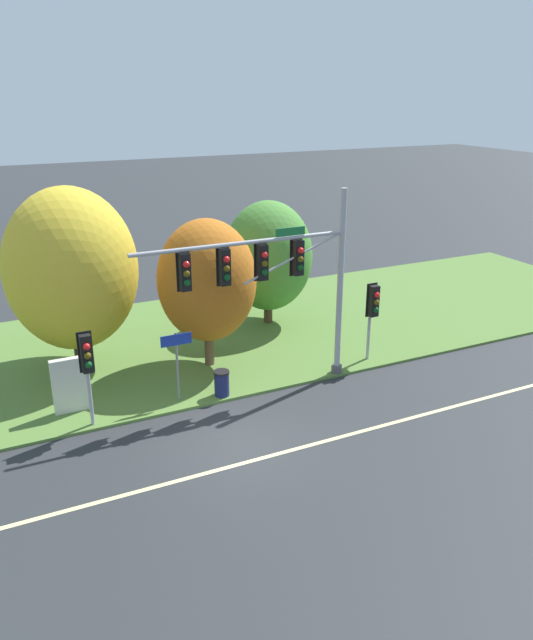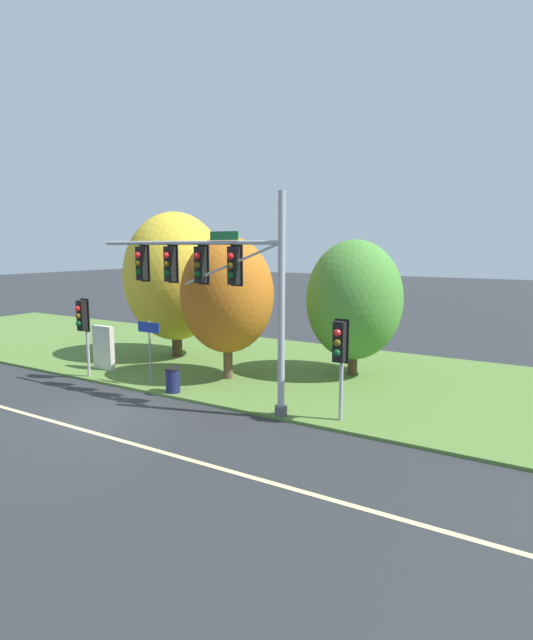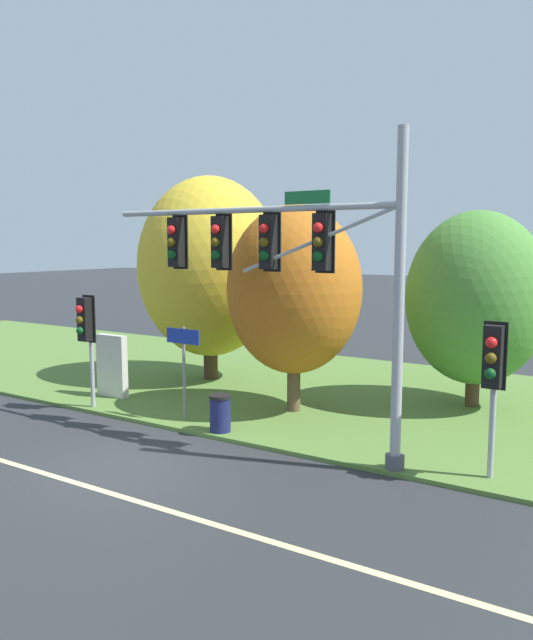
{
  "view_description": "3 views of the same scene",
  "coord_description": "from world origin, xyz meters",
  "px_view_note": "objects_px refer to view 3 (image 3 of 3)",
  "views": [
    {
      "loc": [
        -6.52,
        -15.46,
        10.27
      ],
      "look_at": [
        2.71,
        3.63,
        2.32
      ],
      "focal_mm": 35.0,
      "sensor_mm": 36.0,
      "label": 1
    },
    {
      "loc": [
        12.65,
        -10.51,
        5.4
      ],
      "look_at": [
        3.52,
        4.64,
        2.78
      ],
      "focal_mm": 28.0,
      "sensor_mm": 36.0,
      "label": 2
    },
    {
      "loc": [
        9.66,
        -9.24,
        4.75
      ],
      "look_at": [
        0.95,
        4.47,
        2.75
      ],
      "focal_mm": 35.0,
      "sensor_mm": 36.0,
      "label": 3
    }
  ],
  "objects_px": {
    "traffic_signal_mast": "(288,260)",
    "pedestrian_signal_near_kerb": "(493,366)",
    "info_kiosk": "(112,366)",
    "route_sign_post": "(183,357)",
    "tree_left_of_mast": "(294,290)",
    "tree_nearest_road": "(210,267)",
    "trash_bin": "(220,413)",
    "tree_behind_signpost": "(476,298)",
    "pedestrian_signal_further_along": "(86,326)"
  },
  "relations": [
    {
      "from": "pedestrian_signal_further_along",
      "to": "traffic_signal_mast",
      "type": "bearing_deg",
      "value": 0.63
    },
    {
      "from": "trash_bin",
      "to": "pedestrian_signal_further_along",
      "type": "bearing_deg",
      "value": -177.09
    },
    {
      "from": "tree_behind_signpost",
      "to": "pedestrian_signal_further_along",
      "type": "bearing_deg",
      "value": -146.32
    },
    {
      "from": "traffic_signal_mast",
      "to": "pedestrian_signal_near_kerb",
      "type": "bearing_deg",
      "value": 5.23
    },
    {
      "from": "route_sign_post",
      "to": "trash_bin",
      "type": "xyz_separation_m",
      "value": [
        1.46,
        -0.36,
        -1.21
      ]
    },
    {
      "from": "tree_left_of_mast",
      "to": "info_kiosk",
      "type": "distance_m",
      "value": 6.22
    },
    {
      "from": "pedestrian_signal_further_along",
      "to": "trash_bin",
      "type": "distance_m",
      "value": 4.87
    },
    {
      "from": "tree_left_of_mast",
      "to": "info_kiosk",
      "type": "bearing_deg",
      "value": -164.29
    },
    {
      "from": "tree_nearest_road",
      "to": "trash_bin",
      "type": "relative_size",
      "value": 7.43
    },
    {
      "from": "pedestrian_signal_near_kerb",
      "to": "trash_bin",
      "type": "bearing_deg",
      "value": -177.82
    },
    {
      "from": "traffic_signal_mast",
      "to": "pedestrian_signal_further_along",
      "type": "relative_size",
      "value": 2.42
    },
    {
      "from": "info_kiosk",
      "to": "trash_bin",
      "type": "bearing_deg",
      "value": -12.87
    },
    {
      "from": "pedestrian_signal_further_along",
      "to": "info_kiosk",
      "type": "bearing_deg",
      "value": 108.62
    },
    {
      "from": "pedestrian_signal_near_kerb",
      "to": "info_kiosk",
      "type": "relative_size",
      "value": 1.66
    },
    {
      "from": "pedestrian_signal_near_kerb",
      "to": "tree_left_of_mast",
      "type": "height_order",
      "value": "tree_left_of_mast"
    },
    {
      "from": "trash_bin",
      "to": "tree_behind_signpost",
      "type": "bearing_deg",
      "value": 51.55
    },
    {
      "from": "pedestrian_signal_further_along",
      "to": "tree_nearest_road",
      "type": "xyz_separation_m",
      "value": [
        0.53,
        5.0,
        1.51
      ]
    },
    {
      "from": "route_sign_post",
      "to": "trash_bin",
      "type": "bearing_deg",
      "value": -13.86
    },
    {
      "from": "traffic_signal_mast",
      "to": "pedestrian_signal_further_along",
      "type": "height_order",
      "value": "traffic_signal_mast"
    },
    {
      "from": "pedestrian_signal_near_kerb",
      "to": "pedestrian_signal_further_along",
      "type": "distance_m",
      "value": 10.9
    },
    {
      "from": "pedestrian_signal_near_kerb",
      "to": "trash_bin",
      "type": "distance_m",
      "value": 6.66
    },
    {
      "from": "traffic_signal_mast",
      "to": "tree_behind_signpost",
      "type": "height_order",
      "value": "traffic_signal_mast"
    },
    {
      "from": "pedestrian_signal_near_kerb",
      "to": "tree_behind_signpost",
      "type": "distance_m",
      "value": 5.94
    },
    {
      "from": "traffic_signal_mast",
      "to": "route_sign_post",
      "type": "xyz_separation_m",
      "value": [
        -3.5,
        0.51,
        -2.6
      ]
    },
    {
      "from": "tree_nearest_road",
      "to": "tree_left_of_mast",
      "type": "height_order",
      "value": "tree_nearest_road"
    },
    {
      "from": "traffic_signal_mast",
      "to": "tree_left_of_mast",
      "type": "bearing_deg",
      "value": 117.51
    },
    {
      "from": "traffic_signal_mast",
      "to": "tree_behind_signpost",
      "type": "xyz_separation_m",
      "value": [
        2.62,
        6.02,
        -1.17
      ]
    },
    {
      "from": "tree_left_of_mast",
      "to": "pedestrian_signal_near_kerb",
      "type": "bearing_deg",
      "value": -22.62
    },
    {
      "from": "pedestrian_signal_near_kerb",
      "to": "trash_bin",
      "type": "xyz_separation_m",
      "value": [
        -6.4,
        -0.24,
        -1.82
      ]
    },
    {
      "from": "pedestrian_signal_near_kerb",
      "to": "tree_left_of_mast",
      "type": "distance_m",
      "value": 6.42
    },
    {
      "from": "traffic_signal_mast",
      "to": "tree_nearest_road",
      "type": "xyz_separation_m",
      "value": [
        -6.0,
        4.93,
        -0.43
      ]
    },
    {
      "from": "tree_left_of_mast",
      "to": "info_kiosk",
      "type": "relative_size",
      "value": 3.01
    },
    {
      "from": "pedestrian_signal_near_kerb",
      "to": "info_kiosk",
      "type": "height_order",
      "value": "pedestrian_signal_near_kerb"
    },
    {
      "from": "pedestrian_signal_near_kerb",
      "to": "pedestrian_signal_further_along",
      "type": "height_order",
      "value": "pedestrian_signal_further_along"
    },
    {
      "from": "tree_behind_signpost",
      "to": "trash_bin",
      "type": "height_order",
      "value": "tree_behind_signpost"
    },
    {
      "from": "route_sign_post",
      "to": "tree_left_of_mast",
      "type": "xyz_separation_m",
      "value": [
        2.02,
        2.32,
        1.71
      ]
    },
    {
      "from": "pedestrian_signal_near_kerb",
      "to": "tree_nearest_road",
      "type": "relative_size",
      "value": 0.46
    },
    {
      "from": "tree_nearest_road",
      "to": "trash_bin",
      "type": "xyz_separation_m",
      "value": [
        3.96,
        -4.77,
        -3.38
      ]
    },
    {
      "from": "tree_left_of_mast",
      "to": "traffic_signal_mast",
      "type": "bearing_deg",
      "value": -62.49
    },
    {
      "from": "tree_behind_signpost",
      "to": "pedestrian_signal_near_kerb",
      "type": "bearing_deg",
      "value": -72.73
    },
    {
      "from": "pedestrian_signal_further_along",
      "to": "tree_left_of_mast",
      "type": "distance_m",
      "value": 5.92
    },
    {
      "from": "tree_behind_signpost",
      "to": "trash_bin",
      "type": "bearing_deg",
      "value": -128.45
    },
    {
      "from": "pedestrian_signal_near_kerb",
      "to": "tree_nearest_road",
      "type": "distance_m",
      "value": 11.41
    },
    {
      "from": "tree_behind_signpost",
      "to": "trash_bin",
      "type": "xyz_separation_m",
      "value": [
        -4.66,
        -5.86,
        -2.64
      ]
    },
    {
      "from": "tree_nearest_road",
      "to": "tree_behind_signpost",
      "type": "bearing_deg",
      "value": 7.24
    },
    {
      "from": "pedestrian_signal_further_along",
      "to": "route_sign_post",
      "type": "height_order",
      "value": "pedestrian_signal_further_along"
    },
    {
      "from": "tree_nearest_road",
      "to": "tree_behind_signpost",
      "type": "height_order",
      "value": "tree_nearest_road"
    },
    {
      "from": "route_sign_post",
      "to": "tree_left_of_mast",
      "type": "relative_size",
      "value": 0.43
    },
    {
      "from": "pedestrian_signal_further_along",
      "to": "route_sign_post",
      "type": "distance_m",
      "value": 3.16
    },
    {
      "from": "route_sign_post",
      "to": "tree_nearest_road",
      "type": "distance_m",
      "value": 5.51
    }
  ]
}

